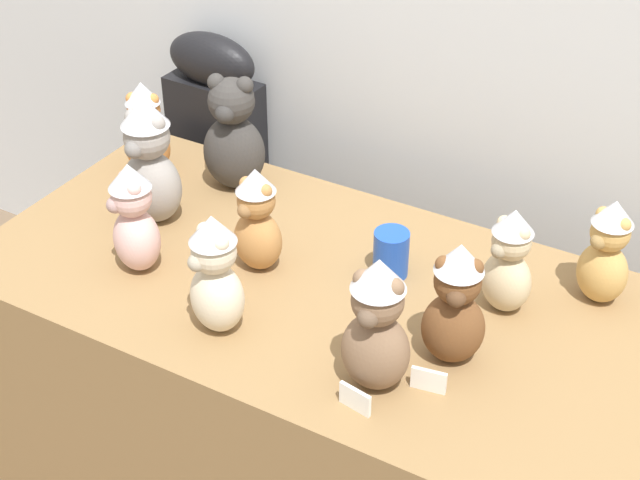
# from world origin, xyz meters

# --- Properties ---
(display_table) EXTENTS (1.58, 0.79, 0.71)m
(display_table) POSITION_xyz_m (0.00, 0.25, 0.35)
(display_table) COLOR olive
(display_table) RESTS_ON ground_plane
(instrument_case) EXTENTS (0.28, 0.13, 0.97)m
(instrument_case) POSITION_xyz_m (-0.65, 0.77, 0.49)
(instrument_case) COLOR black
(instrument_case) RESTS_ON ground_plane
(teddy_bear_caramel) EXTENTS (0.13, 0.11, 0.26)m
(teddy_bear_caramel) POSITION_xyz_m (-0.16, 0.24, 0.83)
(teddy_bear_caramel) COLOR #B27A42
(teddy_bear_caramel) RESTS_ON display_table
(teddy_bear_charcoal) EXTENTS (0.19, 0.17, 0.31)m
(teddy_bear_charcoal) POSITION_xyz_m (-0.40, 0.51, 0.85)
(teddy_bear_charcoal) COLOR #383533
(teddy_bear_charcoal) RESTS_ON display_table
(teddy_bear_ginger) EXTENTS (0.15, 0.14, 0.26)m
(teddy_bear_ginger) POSITION_xyz_m (-0.63, 0.45, 0.83)
(teddy_bear_ginger) COLOR #D17F3D
(teddy_bear_ginger) RESTS_ON display_table
(teddy_bear_honey) EXTENTS (0.14, 0.13, 0.25)m
(teddy_bear_honey) POSITION_xyz_m (0.55, 0.51, 0.83)
(teddy_bear_honey) COLOR tan
(teddy_bear_honey) RESTS_ON display_table
(teddy_bear_cream) EXTENTS (0.16, 0.15, 0.28)m
(teddy_bear_cream) POSITION_xyz_m (-0.11, 0.02, 0.84)
(teddy_bear_cream) COLOR beige
(teddy_bear_cream) RESTS_ON display_table
(teddy_bear_blush) EXTENTS (0.16, 0.15, 0.27)m
(teddy_bear_blush) POSITION_xyz_m (-0.39, 0.10, 0.84)
(teddy_bear_blush) COLOR beige
(teddy_bear_blush) RESTS_ON display_table
(teddy_bear_chestnut) EXTENTS (0.15, 0.14, 0.28)m
(teddy_bear_chestnut) POSITION_xyz_m (0.35, 0.17, 0.84)
(teddy_bear_chestnut) COLOR brown
(teddy_bear_chestnut) RESTS_ON display_table
(teddy_bear_sand) EXTENTS (0.14, 0.13, 0.25)m
(teddy_bear_sand) POSITION_xyz_m (0.38, 0.37, 0.83)
(teddy_bear_sand) COLOR #CCB78E
(teddy_bear_sand) RESTS_ON display_table
(teddy_bear_ash) EXTENTS (0.15, 0.13, 0.33)m
(teddy_bear_ash) POSITION_xyz_m (-0.48, 0.28, 0.87)
(teddy_bear_ash) COLOR gray
(teddy_bear_ash) RESTS_ON display_table
(teddy_bear_mocha) EXTENTS (0.14, 0.12, 0.30)m
(teddy_bear_mocha) POSITION_xyz_m (0.25, 0.03, 0.85)
(teddy_bear_mocha) COLOR #7F6047
(teddy_bear_mocha) RESTS_ON display_table
(party_cup_blue) EXTENTS (0.08, 0.08, 0.11)m
(party_cup_blue) POSITION_xyz_m (0.12, 0.36, 0.76)
(party_cup_blue) COLOR blue
(party_cup_blue) RESTS_ON display_table
(name_card_front_left) EXTENTS (0.07, 0.02, 0.05)m
(name_card_front_left) POSITION_xyz_m (0.25, -0.05, 0.73)
(name_card_front_left) COLOR white
(name_card_front_left) RESTS_ON display_table
(name_card_front_middle) EXTENTS (0.07, 0.02, 0.05)m
(name_card_front_middle) POSITION_xyz_m (0.35, 0.06, 0.73)
(name_card_front_middle) COLOR white
(name_card_front_middle) RESTS_ON display_table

